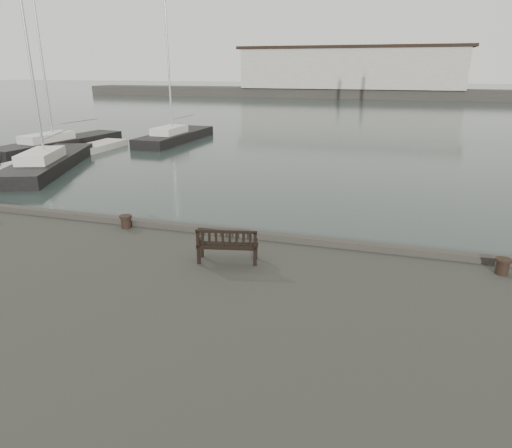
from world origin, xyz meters
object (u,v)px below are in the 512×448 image
(bench, at_px, (228,251))
(yacht_b, at_px, (60,146))
(bollard_right, at_px, (502,266))
(yacht_d, at_px, (176,139))
(yacht_c, at_px, (49,166))
(bollard_left, at_px, (126,222))

(bench, xyz_separation_m, yacht_b, (-22.07, 20.64, -1.59))
(bench, height_order, bollard_right, bench)
(yacht_b, height_order, yacht_d, yacht_b)
(yacht_c, bearing_deg, bench, -59.95)
(bench, distance_m, bollard_right, 6.63)
(bollard_right, bearing_deg, yacht_c, 152.12)
(yacht_b, distance_m, yacht_c, 8.17)
(yacht_b, relative_size, yacht_c, 1.04)
(bollard_right, xyz_separation_m, yacht_d, (-21.52, 25.84, -1.52))
(bollard_left, distance_m, yacht_b, 26.44)
(bollard_left, bearing_deg, yacht_b, 133.55)
(bollard_left, bearing_deg, yacht_d, 113.50)
(bollard_right, bearing_deg, yacht_b, 145.81)
(yacht_c, height_order, yacht_d, yacht_c)
(yacht_c, distance_m, yacht_d, 13.39)
(bollard_right, bearing_deg, bench, -169.43)
(yacht_b, bearing_deg, bollard_right, -26.85)
(bollard_right, xyz_separation_m, yacht_c, (-23.97, 12.68, -1.51))
(bench, height_order, yacht_d, yacht_d)
(bollard_right, xyz_separation_m, yacht_b, (-28.59, 19.43, -1.51))
(yacht_b, bearing_deg, bollard_left, -39.11)
(bollard_left, bearing_deg, yacht_c, 137.60)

